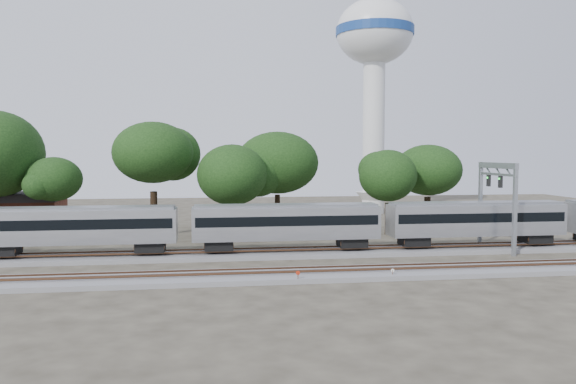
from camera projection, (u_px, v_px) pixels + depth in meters
name	position (u px, v px, depth m)	size (l,w,h in m)	color
ground	(233.00, 269.00, 49.28)	(160.00, 160.00, 0.00)	#383328
track_far	(231.00, 255.00, 55.19)	(160.00, 5.00, 0.73)	slate
track_near	(235.00, 277.00, 45.31)	(160.00, 5.00, 0.73)	slate
train	(477.00, 219.00, 58.47)	(136.02, 3.32, 4.90)	silver
switch_stand_red	(298.00, 276.00, 43.66)	(0.33, 0.10, 1.03)	#512D19
switch_stand_white	(393.00, 273.00, 45.28)	(0.26, 0.14, 0.87)	#512D19
switch_lever	(321.00, 280.00, 44.48)	(0.50, 0.30, 0.30)	#512D19
water_tower	(374.00, 55.00, 93.16)	(12.89, 12.89, 35.69)	silver
signal_gantry	(497.00, 186.00, 58.52)	(0.64, 7.56, 9.20)	gray
brick_building	(17.00, 213.00, 70.48)	(11.06, 8.00, 5.19)	brown
tree_2	(54.00, 179.00, 65.51)	(7.25, 7.25, 10.23)	black
tree_3	(153.00, 153.00, 67.87)	(10.41, 10.41, 14.68)	black
tree_4	(232.00, 175.00, 66.79)	(7.71, 7.71, 10.87)	black
tree_5	(277.00, 163.00, 72.16)	(9.07, 9.07, 12.79)	black
tree_6	(388.00, 176.00, 69.91)	(7.48, 7.48, 10.55)	black
tree_7	(428.00, 170.00, 75.60)	(8.02, 8.02, 11.30)	black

